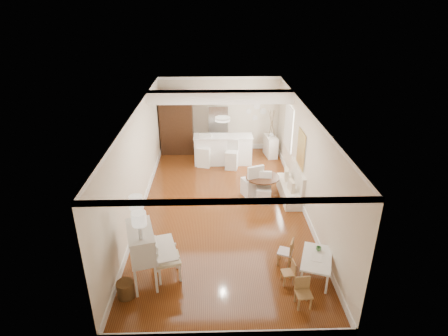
{
  "coord_description": "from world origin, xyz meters",
  "views": [
    {
      "loc": [
        -0.21,
        -9.16,
        5.43
      ],
      "look_at": [
        0.05,
        0.3,
        1.08
      ],
      "focal_mm": 30.0,
      "sensor_mm": 36.0,
      "label": 1
    }
  ],
  "objects_px": {
    "gustavian_armchair": "(168,258)",
    "kids_table": "(316,267)",
    "kids_chair_b": "(285,251)",
    "dining_table": "(262,187)",
    "slip_chair_far": "(252,180)",
    "breakfast_counter": "(223,150)",
    "fridge": "(228,130)",
    "secretary_bureau": "(142,256)",
    "wicker_basket": "(126,289)",
    "bar_stool_left": "(204,151)",
    "pantry_cabinet": "(177,123)",
    "kids_chair_c": "(304,293)",
    "bar_stool_right": "(232,155)",
    "sideboard": "(271,146)",
    "slip_chair_near": "(264,188)",
    "kids_chair_a": "(288,272)"
  },
  "relations": [
    {
      "from": "gustavian_armchair",
      "to": "wicker_basket",
      "type": "relative_size",
      "value": 2.75
    },
    {
      "from": "wicker_basket",
      "to": "kids_chair_b",
      "type": "relative_size",
      "value": 0.53
    },
    {
      "from": "secretary_bureau",
      "to": "kids_table",
      "type": "distance_m",
      "value": 3.62
    },
    {
      "from": "gustavian_armchair",
      "to": "fridge",
      "type": "bearing_deg",
      "value": -26.49
    },
    {
      "from": "secretary_bureau",
      "to": "slip_chair_near",
      "type": "relative_size",
      "value": 1.43
    },
    {
      "from": "sideboard",
      "to": "dining_table",
      "type": "bearing_deg",
      "value": -110.71
    },
    {
      "from": "kids_chair_c",
      "to": "bar_stool_right",
      "type": "bearing_deg",
      "value": 95.61
    },
    {
      "from": "bar_stool_left",
      "to": "bar_stool_right",
      "type": "xyz_separation_m",
      "value": [
        0.94,
        -0.25,
        -0.05
      ]
    },
    {
      "from": "gustavian_armchair",
      "to": "bar_stool_left",
      "type": "relative_size",
      "value": 0.84
    },
    {
      "from": "breakfast_counter",
      "to": "fridge",
      "type": "height_order",
      "value": "fridge"
    },
    {
      "from": "gustavian_armchair",
      "to": "kids_table",
      "type": "height_order",
      "value": "gustavian_armchair"
    },
    {
      "from": "wicker_basket",
      "to": "slip_chair_far",
      "type": "height_order",
      "value": "slip_chair_far"
    },
    {
      "from": "secretary_bureau",
      "to": "kids_chair_b",
      "type": "relative_size",
      "value": 1.96
    },
    {
      "from": "slip_chair_near",
      "to": "slip_chair_far",
      "type": "distance_m",
      "value": 0.5
    },
    {
      "from": "kids_chair_c",
      "to": "pantry_cabinet",
      "type": "height_order",
      "value": "pantry_cabinet"
    },
    {
      "from": "dining_table",
      "to": "bar_stool_left",
      "type": "distance_m",
      "value": 2.9
    },
    {
      "from": "kids_table",
      "to": "sideboard",
      "type": "xyz_separation_m",
      "value": [
        -0.02,
        6.66,
        0.13
      ]
    },
    {
      "from": "bar_stool_right",
      "to": "sideboard",
      "type": "relative_size",
      "value": 1.27
    },
    {
      "from": "fridge",
      "to": "dining_table",
      "type": "bearing_deg",
      "value": -76.07
    },
    {
      "from": "kids_table",
      "to": "pantry_cabinet",
      "type": "distance_m",
      "value": 7.98
    },
    {
      "from": "breakfast_counter",
      "to": "gustavian_armchair",
      "type": "bearing_deg",
      "value": -102.4
    },
    {
      "from": "secretary_bureau",
      "to": "kids_chair_b",
      "type": "bearing_deg",
      "value": -6.74
    },
    {
      "from": "secretary_bureau",
      "to": "kids_chair_c",
      "type": "xyz_separation_m",
      "value": [
        3.16,
        -0.81,
        -0.33
      ]
    },
    {
      "from": "kids_table",
      "to": "bar_stool_left",
      "type": "height_order",
      "value": "bar_stool_left"
    },
    {
      "from": "dining_table",
      "to": "fridge",
      "type": "xyz_separation_m",
      "value": [
        -0.89,
        3.58,
        0.56
      ]
    },
    {
      "from": "kids_chair_b",
      "to": "dining_table",
      "type": "relative_size",
      "value": 0.65
    },
    {
      "from": "slip_chair_far",
      "to": "breakfast_counter",
      "type": "bearing_deg",
      "value": -93.52
    },
    {
      "from": "kids_chair_c",
      "to": "secretary_bureau",
      "type": "bearing_deg",
      "value": 161.7
    },
    {
      "from": "kids_table",
      "to": "bar_stool_right",
      "type": "height_order",
      "value": "bar_stool_right"
    },
    {
      "from": "dining_table",
      "to": "sideboard",
      "type": "xyz_separation_m",
      "value": [
        0.69,
        3.15,
        0.04
      ]
    },
    {
      "from": "bar_stool_left",
      "to": "pantry_cabinet",
      "type": "relative_size",
      "value": 0.49
    },
    {
      "from": "kids_chair_c",
      "to": "slip_chair_far",
      "type": "relative_size",
      "value": 0.58
    },
    {
      "from": "kids_table",
      "to": "kids_chair_b",
      "type": "xyz_separation_m",
      "value": [
        -0.57,
        0.45,
        0.07
      ]
    },
    {
      "from": "kids_table",
      "to": "secretary_bureau",
      "type": "bearing_deg",
      "value": -179.84
    },
    {
      "from": "slip_chair_far",
      "to": "breakfast_counter",
      "type": "height_order",
      "value": "slip_chair_far"
    },
    {
      "from": "gustavian_armchair",
      "to": "kids_table",
      "type": "relative_size",
      "value": 0.94
    },
    {
      "from": "secretary_bureau",
      "to": "fridge",
      "type": "relative_size",
      "value": 0.7
    },
    {
      "from": "bar_stool_left",
      "to": "secretary_bureau",
      "type": "bearing_deg",
      "value": -86.04
    },
    {
      "from": "kids_chair_b",
      "to": "slip_chair_near",
      "type": "height_order",
      "value": "slip_chair_near"
    },
    {
      "from": "wicker_basket",
      "to": "breakfast_counter",
      "type": "height_order",
      "value": "breakfast_counter"
    },
    {
      "from": "kids_chair_b",
      "to": "bar_stool_left",
      "type": "distance_m",
      "value": 5.69
    },
    {
      "from": "slip_chair_near",
      "to": "kids_chair_a",
      "type": "bearing_deg",
      "value": -81.49
    },
    {
      "from": "secretary_bureau",
      "to": "bar_stool_right",
      "type": "bearing_deg",
      "value": 54.08
    },
    {
      "from": "bar_stool_left",
      "to": "bar_stool_right",
      "type": "distance_m",
      "value": 0.97
    },
    {
      "from": "kids_chair_b",
      "to": "fridge",
      "type": "xyz_separation_m",
      "value": [
        -1.03,
        6.63,
        0.58
      ]
    },
    {
      "from": "dining_table",
      "to": "slip_chair_near",
      "type": "xyz_separation_m",
      "value": [
        0.01,
        -0.27,
        0.11
      ]
    },
    {
      "from": "bar_stool_right",
      "to": "kids_table",
      "type": "bearing_deg",
      "value": -62.68
    },
    {
      "from": "wicker_basket",
      "to": "kids_chair_a",
      "type": "bearing_deg",
      "value": 5.26
    },
    {
      "from": "kids_chair_c",
      "to": "fridge",
      "type": "bearing_deg",
      "value": 94.37
    },
    {
      "from": "kids_table",
      "to": "fridge",
      "type": "distance_m",
      "value": 7.29
    }
  ]
}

